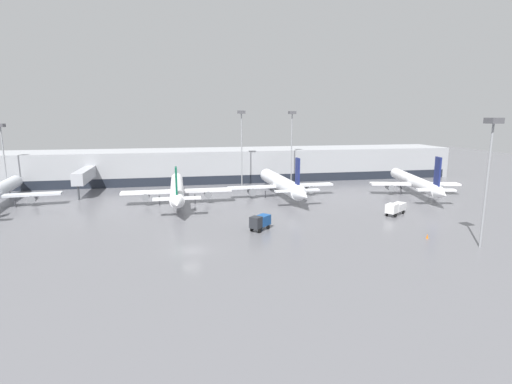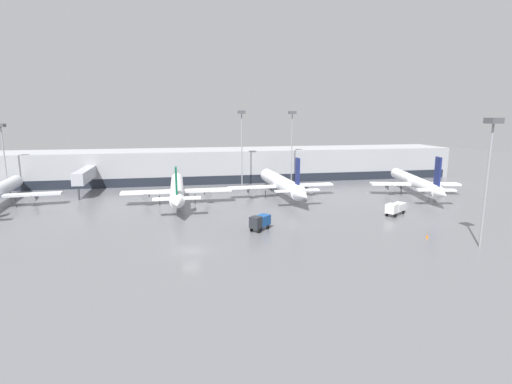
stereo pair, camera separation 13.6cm
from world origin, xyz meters
TOP-DOWN VIEW (x-y plane):
  - ground_plane at (0.00, 0.00)m, footprint 320.00×320.00m
  - terminal_building at (-0.11, 61.91)m, footprint 160.00×30.89m
  - parked_jet_1 at (54.29, 30.84)m, footprint 21.18×34.71m
  - parked_jet_2 at (-1.87, 31.27)m, footprint 23.37×34.07m
  - parked_jet_3 at (22.18, 34.74)m, footprint 25.41×34.49m
  - service_truck_0 at (39.30, 13.46)m, footprint 5.68×4.87m
  - service_truck_1 at (11.67, 8.22)m, footprint 4.13×4.15m
  - traffic_cone_1 at (36.38, -1.13)m, footprint 0.37×0.37m
  - apron_light_mast_0 at (29.22, 51.04)m, footprint 1.80×1.80m
  - apron_light_mast_1 at (41.38, -6.37)m, footprint 1.80×1.80m
  - apron_light_mast_2 at (14.94, 48.30)m, footprint 1.80×1.80m
  - apron_light_mast_4 at (-42.50, 50.75)m, footprint 1.80×1.80m

SIDE VIEW (x-z plane):
  - ground_plane at x=0.00m, z-range 0.00..0.00m
  - traffic_cone_1 at x=36.38m, z-range 0.00..0.71m
  - service_truck_0 at x=39.30m, z-range 0.22..2.65m
  - service_truck_1 at x=11.67m, z-range 0.25..2.82m
  - parked_jet_3 at x=22.18m, z-range -2.05..8.23m
  - parked_jet_1 at x=54.29m, z-range -2.07..8.28m
  - parked_jet_2 at x=-1.87m, z-range -1.49..7.98m
  - terminal_building at x=-0.11m, z-range 0.00..9.00m
  - apron_light_mast_4 at x=-42.50m, z-range 5.02..21.90m
  - apron_light_mast_1 at x=41.38m, z-range 5.34..23.91m
  - apron_light_mast_0 at x=29.22m, z-range 5.58..25.49m
  - apron_light_mast_2 at x=14.94m, z-range 5.60..25.60m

